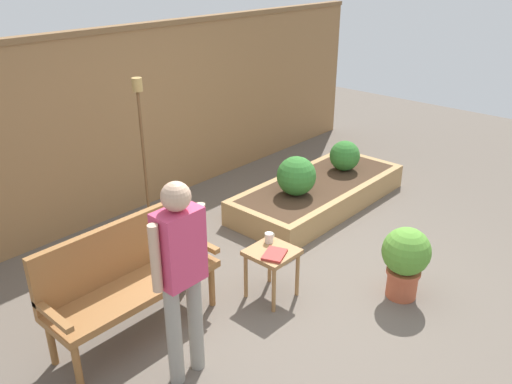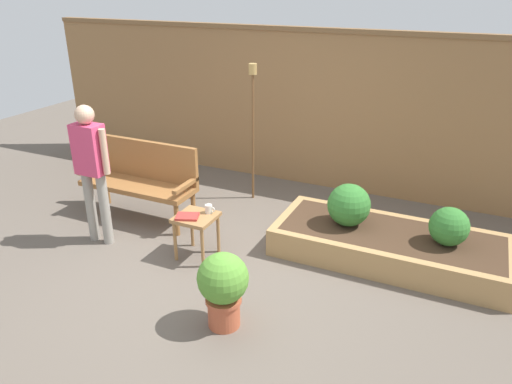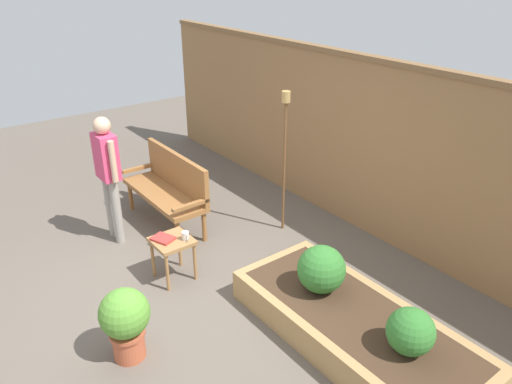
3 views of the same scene
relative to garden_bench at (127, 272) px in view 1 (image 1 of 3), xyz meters
The scene contains 12 objects.
ground_plane 1.70m from the garden_bench, 26.55° to the right, with size 14.00×14.00×0.00m, color #60564C.
fence_back 2.43m from the garden_bench, 52.62° to the left, with size 8.40×0.14×2.16m.
garden_bench is the anchor object (origin of this frame).
side_table 1.27m from the garden_bench, 27.48° to the right, with size 0.40×0.40×0.48m.
cup_on_table 1.30m from the garden_bench, 21.11° to the right, with size 0.11×0.08×0.09m.
book_on_table 1.25m from the garden_bench, 31.73° to the right, with size 0.23×0.17×0.02m, color #B2332D.
potted_boxwood 2.41m from the garden_bench, 37.42° to the right, with size 0.43×0.43×0.69m.
raised_planter_bed 3.01m from the garden_bench, ahead, with size 2.40×1.00×0.30m.
shrub_near_bench 2.52m from the garden_bench, ahead, with size 0.46×0.46×0.46m.
shrub_far_corner 3.53m from the garden_bench, ahead, with size 0.39×0.39×0.39m.
tiki_torch 1.60m from the garden_bench, 46.07° to the left, with size 0.10×0.10×1.79m.
person_by_bench 0.85m from the garden_bench, 93.50° to the right, with size 0.47×0.20×1.56m.
Camera 1 is at (-3.40, -2.44, 2.88)m, focal length 36.99 mm.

